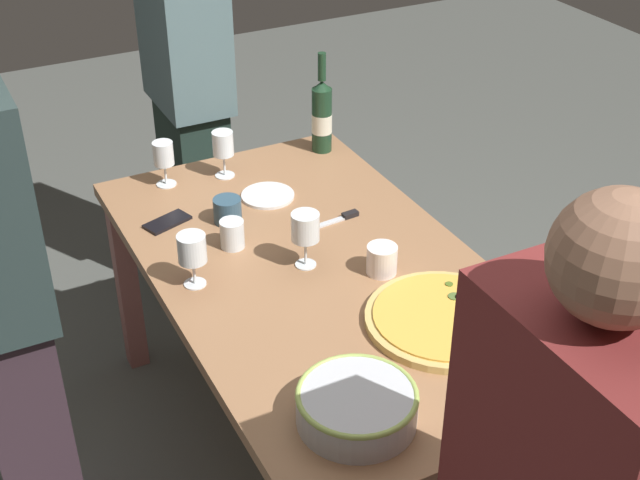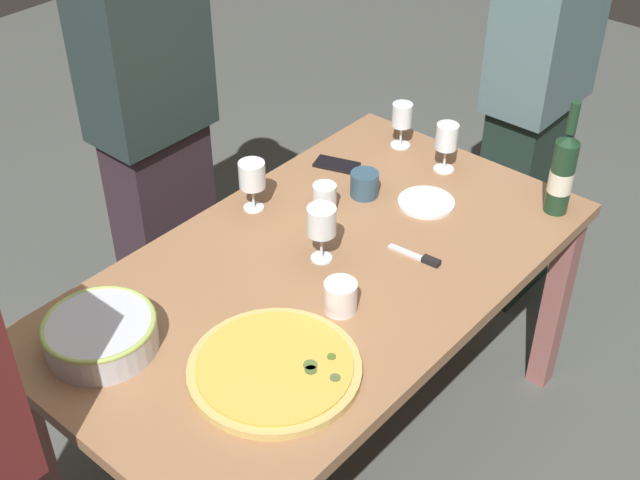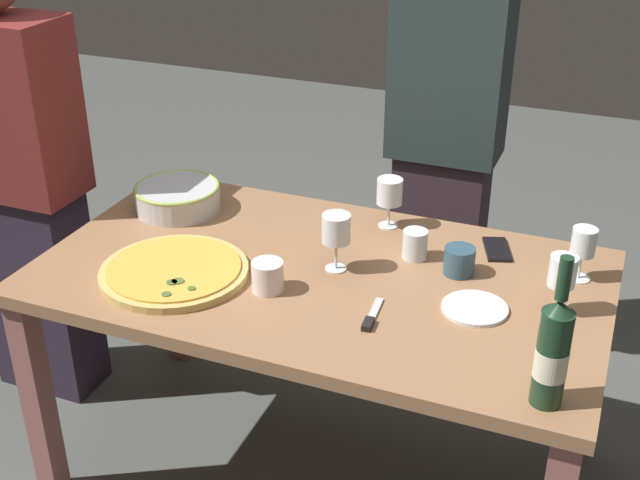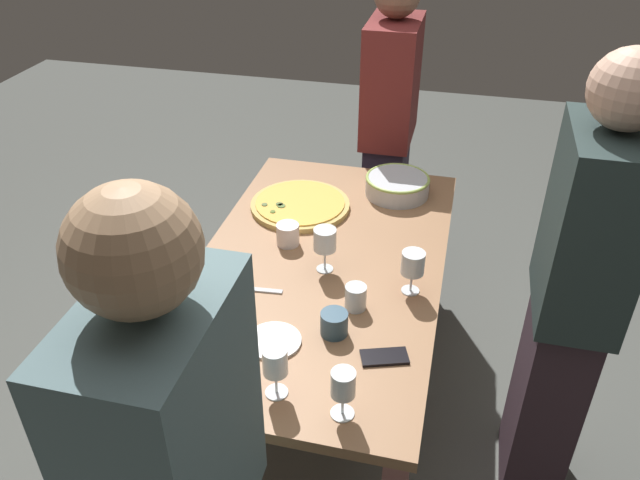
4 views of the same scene
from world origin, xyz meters
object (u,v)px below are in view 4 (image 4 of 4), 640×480
Objects in this scene: pizza at (300,205)px; wine_glass_far_right at (413,265)px; wine_bottle at (141,342)px; pizza_knife at (253,289)px; serving_bowl at (397,185)px; cell_phone at (384,357)px; person_host at (572,301)px; person_guest_right at (388,134)px; cup_amber at (334,323)px; cup_spare at (288,234)px; cup_ceramic at (356,297)px; wine_glass_far_left at (325,242)px; dining_table at (320,282)px; wine_glass_near_pizza at (275,364)px; wine_glass_by_bottle at (343,386)px; side_plate at (274,341)px.

pizza is 0.71m from wine_glass_far_right.
wine_bottle reaches higher than pizza_knife.
serving_bowl is 1.03m from cell_phone.
person_host is 1.04× the size of person_guest_right.
cup_spare is at bearing -148.27° from cup_amber.
wine_glass_far_right is at bearing 128.45° from cup_ceramic.
wine_bottle reaches higher than wine_glass_far_left.
cup_amber reaches higher than dining_table.
pizza_knife is at bearing -153.42° from wine_glass_near_pizza.
serving_bowl is 0.89m from pizza_knife.
wine_glass_by_bottle is 1.81m from person_guest_right.
person_host is at bearing 42.17° from serving_bowl.
cup_amber is 0.61× the size of cell_phone.
dining_table is 5.73× the size of serving_bowl.
person_host reaches higher than cup_spare.
pizza is at bearing -174.41° from cup_spare.
cup_ceramic is at bearing -173.43° from wine_glass_by_bottle.
wine_glass_far_left is 0.25m from cup_ceramic.
cup_amber is 0.19m from cell_phone.
dining_table is at bearing 58.16° from cup_spare.
pizza is 2.62× the size of wine_glass_far_right.
cup_spare is (0.28, 0.03, 0.03)m from pizza.
person_host reaches higher than wine_glass_by_bottle.
pizza is at bearing -131.61° from wine_glass_far_right.
dining_table is 0.42m from pizza.
cell_phone is at bearing 40.54° from cup_spare.
wine_bottle is 0.59m from cup_amber.
cup_spare is 1.05m from person_guest_right.
wine_glass_far_right is at bearing 16.56° from person_guest_right.
dining_table is 0.75m from wine_glass_by_bottle.
wine_glass_by_bottle is 1.09× the size of cell_phone.
person_host is 1.47m from person_guest_right.
wine_glass_far_right reaches higher than cup_spare.
serving_bowl is 0.17× the size of person_host.
cup_ceramic is (0.60, 0.35, 0.03)m from pizza.
wine_bottle is at bearing -54.26° from side_plate.
cup_ceramic is (0.81, -0.03, -0.00)m from serving_bowl.
cell_phone is at bearing 66.56° from cup_amber.
wine_glass_near_pizza is 0.36m from cell_phone.
wine_glass_far_right is at bearing 4.07° from person_host.
serving_bowl is at bearing 17.03° from person_guest_right.
serving_bowl is at bearing 119.10° from pizza.
wine_glass_far_right is 0.52m from person_host.
cup_amber is at bearing -163.45° from wine_glass_by_bottle.
wine_glass_far_right is at bearing 103.11° from pizza_knife.
side_plate is at bearing -0.14° from person_guest_right.
wine_glass_far_left is at bearing -15.96° from serving_bowl.
wine_glass_far_right reaches higher than cup_ceramic.
wine_glass_far_left is 0.84m from person_host.
wine_glass_far_right is 1.83× the size of cup_spare.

